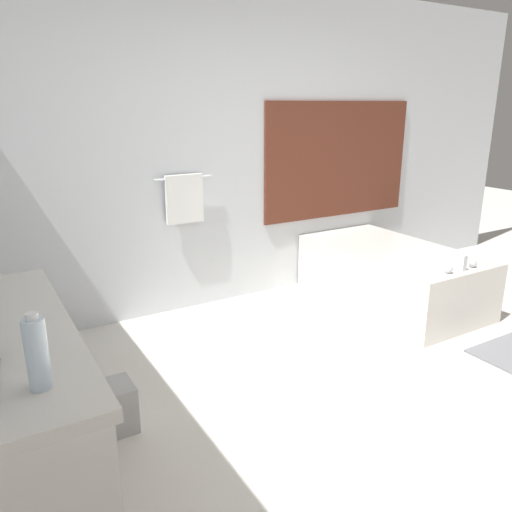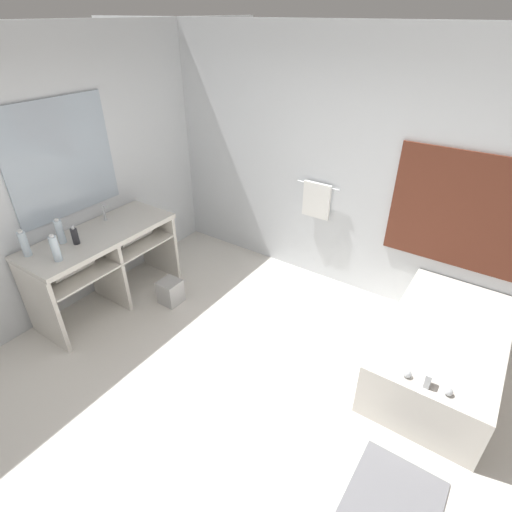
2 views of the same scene
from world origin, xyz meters
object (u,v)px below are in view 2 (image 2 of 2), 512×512
object	(u,v)px
water_bottle_3	(60,231)
bathtub	(442,349)
water_bottle_1	(55,249)
water_bottle_2	(24,244)
soap_dispenser	(75,236)
waste_bin	(171,292)

from	to	relation	value
water_bottle_3	bathtub	bearing A→B (deg)	20.45
bathtub	water_bottle_1	xyz separation A→B (m)	(-3.08, -1.46, 0.70)
water_bottle_2	bathtub	bearing A→B (deg)	24.77
water_bottle_1	soap_dispenser	size ratio (longest dim) A/B	1.38
water_bottle_2	soap_dispenser	world-z (taller)	water_bottle_2
water_bottle_2	water_bottle_3	xyz separation A→B (m)	(0.05, 0.32, -0.00)
waste_bin	water_bottle_2	bearing A→B (deg)	-126.35
water_bottle_1	waste_bin	distance (m)	1.28
bathtub	water_bottle_3	size ratio (longest dim) A/B	6.35
water_bottle_2	water_bottle_3	world-z (taller)	water_bottle_2
soap_dispenser	waste_bin	xyz separation A→B (m)	(0.54, 0.60, -0.80)
bathtub	waste_bin	bearing A→B (deg)	-167.63
waste_bin	water_bottle_1	bearing A→B (deg)	-115.19
water_bottle_2	soap_dispenser	xyz separation A→B (m)	(0.18, 0.38, -0.04)
water_bottle_1	waste_bin	size ratio (longest dim) A/B	0.96
water_bottle_1	water_bottle_2	xyz separation A→B (m)	(-0.31, -0.11, -0.00)
soap_dispenser	waste_bin	distance (m)	1.14
water_bottle_1	water_bottle_3	xyz separation A→B (m)	(-0.26, 0.21, -0.00)
water_bottle_2	water_bottle_3	bearing A→B (deg)	81.10
water_bottle_3	soap_dispenser	xyz separation A→B (m)	(0.13, 0.06, -0.04)
water_bottle_1	soap_dispenser	world-z (taller)	water_bottle_1
bathtub	soap_dispenser	distance (m)	3.48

